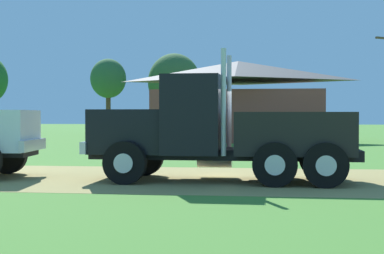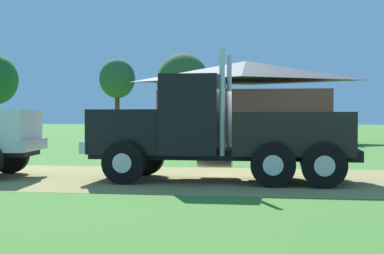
# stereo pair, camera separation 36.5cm
# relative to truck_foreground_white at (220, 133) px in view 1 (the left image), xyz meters

# --- Properties ---
(ground_plane) EXTENTS (200.00, 200.00, 0.00)m
(ground_plane) POSITION_rel_truck_foreground_white_xyz_m (-0.31, 0.50, -1.34)
(ground_plane) COLOR #41762B
(dirt_track) EXTENTS (120.00, 6.93, 0.01)m
(dirt_track) POSITION_rel_truck_foreground_white_xyz_m (-0.31, 0.50, -1.33)
(dirt_track) COLOR olive
(dirt_track) RESTS_ON ground_plane
(truck_foreground_white) EXTENTS (7.42, 2.79, 3.54)m
(truck_foreground_white) POSITION_rel_truck_foreground_white_xyz_m (0.00, 0.00, 0.00)
(truck_foreground_white) COLOR black
(truck_foreground_white) RESTS_ON ground_plane
(shed_building) EXTENTS (11.88, 7.37, 5.60)m
(shed_building) POSITION_rel_truck_foreground_white_xyz_m (-0.56, 24.74, 1.38)
(shed_building) COLOR brown
(shed_building) RESTS_ON ground_plane
(tree_mid) EXTENTS (3.30, 3.30, 7.04)m
(tree_mid) POSITION_rel_truck_foreground_white_xyz_m (-13.05, 36.34, 3.82)
(tree_mid) COLOR #513823
(tree_mid) RESTS_ON ground_plane
(tree_right) EXTENTS (5.03, 5.03, 7.71)m
(tree_right) POSITION_rel_truck_foreground_white_xyz_m (-7.25, 38.76, 3.60)
(tree_right) COLOR #513823
(tree_right) RESTS_ON ground_plane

